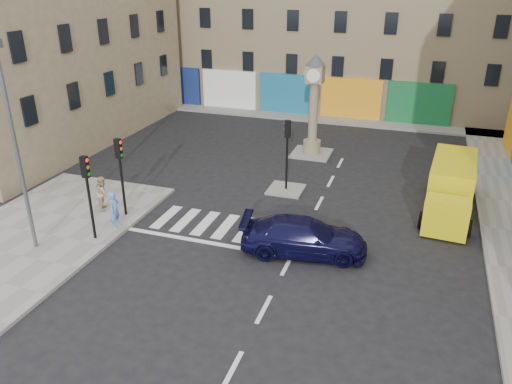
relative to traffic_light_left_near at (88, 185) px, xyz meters
The scene contains 16 objects.
ground 8.71m from the traffic_light_left_near, ahead, with size 120.00×120.00×0.00m, color black.
sidewalk_left 4.31m from the traffic_light_left_near, 140.83° to the right, with size 7.00×16.00×0.15m, color gray.
sidewalk_right 19.79m from the traffic_light_left_near, 29.96° to the left, with size 2.60×30.00×0.15m, color gray.
sidewalk_far 22.56m from the traffic_light_left_near, 78.94° to the left, with size 32.00×2.40×0.15m, color gray.
island_near 10.35m from the traffic_light_left_near, 51.07° to the left, with size 1.80×1.80×0.12m, color gray.
island_far 15.38m from the traffic_light_left_near, 65.46° to the left, with size 2.40×2.40×0.12m, color gray.
building_left 16.66m from the traffic_light_left_near, 132.20° to the left, with size 8.00×20.00×15.00m, color #998464.
traffic_light_left_near is the anchor object (origin of this frame).
traffic_light_left_far 2.40m from the traffic_light_left_near, 90.00° to the left, with size 0.28×0.22×3.70m.
traffic_light_island 10.03m from the traffic_light_left_near, 51.07° to the left, with size 0.28×0.22×3.70m.
lamp_post 3.21m from the traffic_light_left_near, 143.62° to the right, with size 0.50×0.25×8.30m.
clock_pillar 15.19m from the traffic_light_left_near, 65.45° to the left, with size 1.20×1.20×6.10m.
navy_sedan 9.08m from the traffic_light_left_near, 12.41° to the left, with size 2.08×5.11×1.48m, color black.
yellow_van 16.53m from the traffic_light_left_near, 29.50° to the left, with size 2.55×6.56×2.34m.
pedestrian_blue 2.04m from the traffic_light_left_near, 75.71° to the left, with size 0.61×0.40×1.67m, color #5D8DD5.
pedestrian_tan 3.34m from the traffic_light_left_near, 115.89° to the left, with size 0.80×0.63×1.65m, color tan.
Camera 1 is at (4.22, -15.31, 10.61)m, focal length 35.00 mm.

